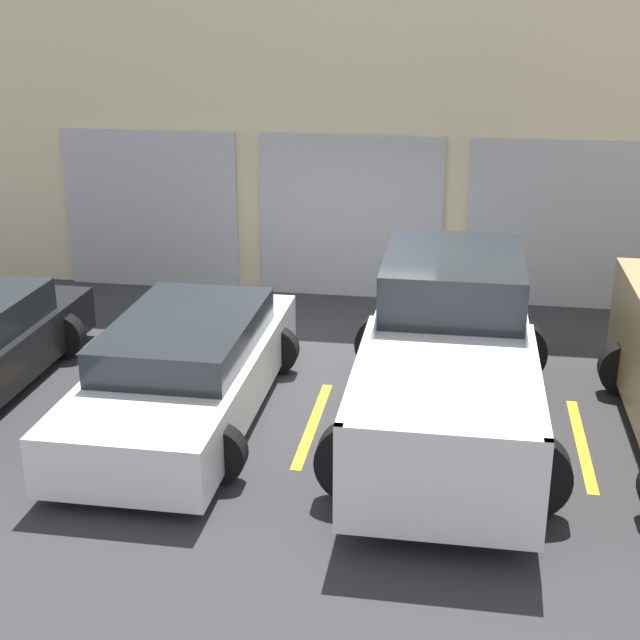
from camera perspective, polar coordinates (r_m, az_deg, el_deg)
The scene contains 7 objects.
ground_plane at distance 12.00m, azimuth 1.00°, elevation -2.84°, with size 28.00×28.00×0.00m, color #2D2D30.
shophouse_building at distance 14.47m, azimuth 2.97°, elevation 11.70°, with size 17.52×0.68×5.23m.
pickup_truck at distance 10.18m, azimuth 8.22°, elevation -2.37°, with size 2.44×5.07×1.72m.
sedan_white at distance 10.50m, azimuth -8.58°, elevation -3.15°, with size 2.14×4.58×1.18m.
parking_stripe_left at distance 11.24m, azimuth -15.86°, elevation -5.27°, with size 0.12×2.20×0.01m, color gold.
parking_stripe_centre at distance 10.38m, azimuth -0.45°, elevation -6.63°, with size 0.12×2.20×0.01m, color gold.
parking_stripe_right at distance 10.36m, azimuth 16.39°, elevation -7.57°, with size 0.12×2.20×0.01m, color gold.
Camera 1 is at (1.58, -10.94, 4.65)m, focal length 50.00 mm.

